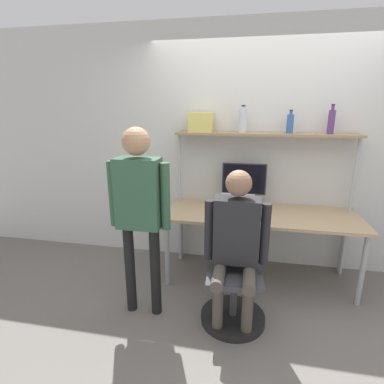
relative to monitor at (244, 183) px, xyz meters
The scene contains 14 objects.
ground_plane 1.20m from the monitor, 72.75° to the right, with size 12.00×12.00×0.00m, color slate.
wall_back 0.43m from the monitor, 42.16° to the left, with size 8.00×0.06×2.70m.
desk 0.44m from the monitor, 49.81° to the right, with size 1.98×0.75×0.75m.
shelf_unit 0.39m from the monitor, ahead, with size 1.88×0.26×1.55m.
monitor is the anchor object (origin of this frame).
laptop 0.45m from the monitor, 96.98° to the right, with size 0.34×0.23×0.23m.
cell_phone 0.55m from the monitor, 65.59° to the right, with size 0.07×0.15×0.01m.
office_chair 1.19m from the monitor, 91.56° to the right, with size 0.56×0.56×0.93m.
person_seated 1.02m from the monitor, 91.34° to the right, with size 0.53×0.46×1.34m.
person_standing 1.31m from the monitor, 129.54° to the right, with size 0.53×0.23×1.67m.
bottle_purple 1.06m from the monitor, ahead, with size 0.07×0.07×0.29m.
bottle_clear 0.66m from the monitor, 169.53° to the left, with size 0.08×0.08×0.28m.
bottle_blue 0.77m from the monitor, ahead, with size 0.07×0.07×0.24m.
storage_box 0.81m from the monitor, behind, with size 0.25×0.21×0.20m.
Camera 1 is at (-0.14, -2.62, 1.81)m, focal length 28.00 mm.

